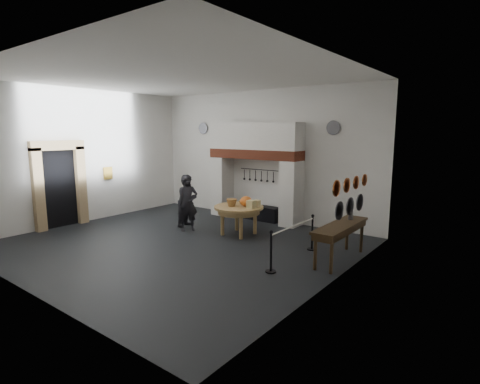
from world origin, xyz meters
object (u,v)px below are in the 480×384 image
Objects in this scene: work_table at (239,207)px; barrier_post_near at (271,253)px; visitor_near at (188,203)px; barrier_post_far at (312,233)px; iron_range at (256,212)px; visitor_far at (188,201)px; side_table at (341,225)px.

work_table is 3.18m from barrier_post_near.
visitor_near reaches higher than barrier_post_far.
work_table is 1.65× the size of barrier_post_far.
barrier_post_near is (3.19, -3.97, 0.20)m from iron_range.
work_table is at bearing -68.95° from iron_range.
visitor_far is at bearing 74.35° from visitor_near.
side_table is 1.05m from barrier_post_far.
barrier_post_near reaches higher than iron_range.
visitor_far is (-0.40, 0.40, -0.02)m from visitor_near.
visitor_near is 4.05m from barrier_post_far.
iron_range is at bearing -35.96° from visitor_far.
side_table is 1.94m from barrier_post_near.
work_table is 3.36m from side_table.
visitor_near is at bearing -141.98° from visitor_far.
iron_range is 3.76m from barrier_post_far.
side_table is at bearing -98.59° from visitor_far.
visitor_near is at bearing -177.07° from side_table.
side_table is at bearing -5.87° from work_table.
iron_range is 2.11× the size of barrier_post_far.
work_table is 0.85× the size of visitor_near.
iron_range is 2.54m from visitor_far.
visitor_far reaches higher than barrier_post_near.
work_table is at bearing 140.55° from barrier_post_near.
barrier_post_near is 1.00× the size of barrier_post_far.
barrier_post_near is at bearing -80.14° from visitor_near.
visitor_near reaches higher than work_table.
visitor_far is 0.78× the size of side_table.
visitor_near is (-0.80, -2.56, 0.62)m from iron_range.
visitor_near reaches higher than iron_range.
visitor_near is at bearing -171.61° from barrier_post_far.
iron_range is 5.10m from barrier_post_near.
visitor_far is 1.89× the size of barrier_post_far.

